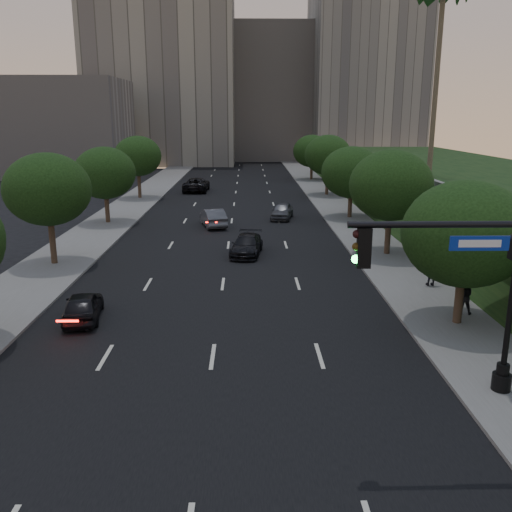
{
  "coord_description": "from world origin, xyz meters",
  "views": [
    {
      "loc": [
        1.3,
        -13.64,
        8.73
      ],
      "look_at": [
        1.64,
        6.14,
        3.6
      ],
      "focal_mm": 38.0,
      "sensor_mm": 36.0,
      "label": 1
    }
  ],
  "objects_px": {
    "sedan_near_left": "(83,306)",
    "sedan_far_left": "(196,184)",
    "sedan_near_right": "(247,245)",
    "sedan_far_right": "(282,211)",
    "street_lamp": "(509,317)",
    "pedestrian_b": "(464,296)",
    "sedan_mid_left": "(213,218)",
    "pedestrian_c": "(432,269)"
  },
  "relations": [
    {
      "from": "sedan_near_left",
      "to": "sedan_far_left",
      "type": "height_order",
      "value": "sedan_far_left"
    },
    {
      "from": "sedan_near_left",
      "to": "sedan_near_right",
      "type": "xyz_separation_m",
      "value": [
        7.2,
        11.44,
        0.0
      ]
    },
    {
      "from": "sedan_near_right",
      "to": "sedan_far_right",
      "type": "relative_size",
      "value": 1.07
    },
    {
      "from": "sedan_far_right",
      "to": "sedan_far_left",
      "type": "bearing_deg",
      "value": 128.41
    },
    {
      "from": "sedan_near_left",
      "to": "street_lamp",
      "type": "bearing_deg",
      "value": 147.32
    },
    {
      "from": "sedan_far_right",
      "to": "pedestrian_b",
      "type": "xyz_separation_m",
      "value": [
        6.59,
        -23.89,
        0.25
      ]
    },
    {
      "from": "sedan_far_left",
      "to": "pedestrian_b",
      "type": "xyz_separation_m",
      "value": [
        15.65,
        -41.78,
        0.12
      ]
    },
    {
      "from": "sedan_mid_left",
      "to": "sedan_near_right",
      "type": "bearing_deg",
      "value": 92.08
    },
    {
      "from": "street_lamp",
      "to": "pedestrian_b",
      "type": "relative_size",
      "value": 3.51
    },
    {
      "from": "sedan_near_left",
      "to": "sedan_mid_left",
      "type": "relative_size",
      "value": 0.84
    },
    {
      "from": "street_lamp",
      "to": "pedestrian_b",
      "type": "height_order",
      "value": "street_lamp"
    },
    {
      "from": "street_lamp",
      "to": "sedan_far_right",
      "type": "relative_size",
      "value": 1.37
    },
    {
      "from": "sedan_near_right",
      "to": "pedestrian_c",
      "type": "bearing_deg",
      "value": -29.23
    },
    {
      "from": "sedan_far_right",
      "to": "pedestrian_b",
      "type": "relative_size",
      "value": 2.57
    },
    {
      "from": "sedan_near_left",
      "to": "sedan_far_right",
      "type": "xyz_separation_m",
      "value": [
        10.29,
        23.99,
        0.06
      ]
    },
    {
      "from": "street_lamp",
      "to": "sedan_far_left",
      "type": "distance_m",
      "value": 50.79
    },
    {
      "from": "pedestrian_c",
      "to": "street_lamp",
      "type": "bearing_deg",
      "value": 80.73
    },
    {
      "from": "street_lamp",
      "to": "pedestrian_c",
      "type": "xyz_separation_m",
      "value": [
        1.39,
        11.05,
        -1.61
      ]
    },
    {
      "from": "street_lamp",
      "to": "sedan_near_left",
      "type": "bearing_deg",
      "value": 156.0
    },
    {
      "from": "sedan_near_left",
      "to": "pedestrian_c",
      "type": "distance_m",
      "value": 17.32
    },
    {
      "from": "sedan_near_left",
      "to": "sedan_near_right",
      "type": "relative_size",
      "value": 0.85
    },
    {
      "from": "street_lamp",
      "to": "sedan_far_left",
      "type": "height_order",
      "value": "street_lamp"
    },
    {
      "from": "street_lamp",
      "to": "sedan_far_right",
      "type": "xyz_separation_m",
      "value": [
        -5.12,
        30.85,
        -1.93
      ]
    },
    {
      "from": "street_lamp",
      "to": "pedestrian_c",
      "type": "distance_m",
      "value": 11.26
    },
    {
      "from": "sedan_mid_left",
      "to": "pedestrian_b",
      "type": "relative_size",
      "value": 2.78
    },
    {
      "from": "street_lamp",
      "to": "pedestrian_c",
      "type": "relative_size",
      "value": 3.21
    },
    {
      "from": "sedan_mid_left",
      "to": "sedan_near_right",
      "type": "height_order",
      "value": "sedan_mid_left"
    },
    {
      "from": "sedan_near_left",
      "to": "sedan_mid_left",
      "type": "xyz_separation_m",
      "value": [
        4.48,
        20.74,
        0.1
      ]
    },
    {
      "from": "street_lamp",
      "to": "sedan_near_right",
      "type": "xyz_separation_m",
      "value": [
        -8.21,
        18.3,
        -1.99
      ]
    },
    {
      "from": "street_lamp",
      "to": "sedan_far_right",
      "type": "bearing_deg",
      "value": 99.43
    },
    {
      "from": "sedan_near_right",
      "to": "sedan_far_right",
      "type": "xyz_separation_m",
      "value": [
        3.09,
        12.55,
        0.06
      ]
    },
    {
      "from": "sedan_mid_left",
      "to": "sedan_near_left",
      "type": "bearing_deg",
      "value": 63.56
    },
    {
      "from": "sedan_near_left",
      "to": "pedestrian_c",
      "type": "height_order",
      "value": "pedestrian_c"
    },
    {
      "from": "sedan_near_right",
      "to": "sedan_far_right",
      "type": "bearing_deg",
      "value": 83.98
    },
    {
      "from": "sedan_far_left",
      "to": "pedestrian_c",
      "type": "bearing_deg",
      "value": 114.34
    },
    {
      "from": "street_lamp",
      "to": "pedestrian_b",
      "type": "distance_m",
      "value": 7.31
    },
    {
      "from": "sedan_far_right",
      "to": "sedan_mid_left",
      "type": "bearing_deg",
      "value": -139.24
    },
    {
      "from": "pedestrian_b",
      "to": "pedestrian_c",
      "type": "xyz_separation_m",
      "value": [
        -0.08,
        4.09,
        0.08
      ]
    },
    {
      "from": "sedan_far_left",
      "to": "pedestrian_b",
      "type": "relative_size",
      "value": 3.72
    },
    {
      "from": "sedan_far_right",
      "to": "pedestrian_c",
      "type": "relative_size",
      "value": 2.35
    },
    {
      "from": "street_lamp",
      "to": "pedestrian_b",
      "type": "xyz_separation_m",
      "value": [
        1.47,
        6.97,
        -1.69
      ]
    },
    {
      "from": "sedan_near_left",
      "to": "sedan_far_right",
      "type": "height_order",
      "value": "sedan_far_right"
    }
  ]
}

